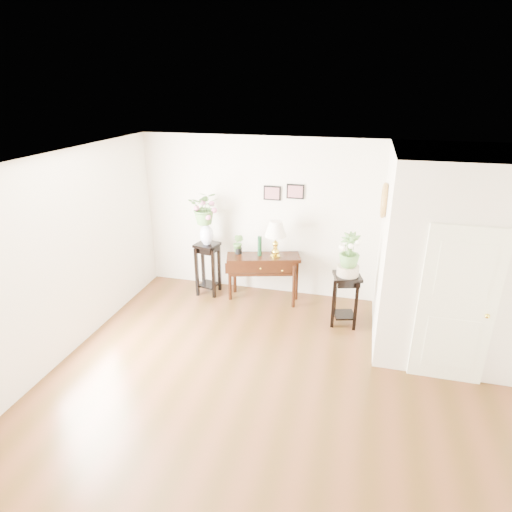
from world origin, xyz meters
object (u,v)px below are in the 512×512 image
(plant_stand_a, at_px, (208,269))
(plant_stand_b, at_px, (345,299))
(table_lamp, at_px, (276,238))
(console_table, at_px, (263,278))

(plant_stand_a, relative_size, plant_stand_b, 1.13)
(table_lamp, bearing_deg, plant_stand_a, 179.63)
(plant_stand_b, bearing_deg, console_table, 162.02)
(console_table, xyz_separation_m, plant_stand_a, (-1.03, 0.01, 0.06))
(table_lamp, xyz_separation_m, plant_stand_a, (-1.24, 0.01, -0.71))
(plant_stand_a, bearing_deg, plant_stand_b, -10.92)
(table_lamp, distance_m, plant_stand_b, 1.53)
(console_table, bearing_deg, plant_stand_a, 163.71)
(table_lamp, height_order, plant_stand_a, table_lamp)
(table_lamp, relative_size, plant_stand_a, 0.67)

